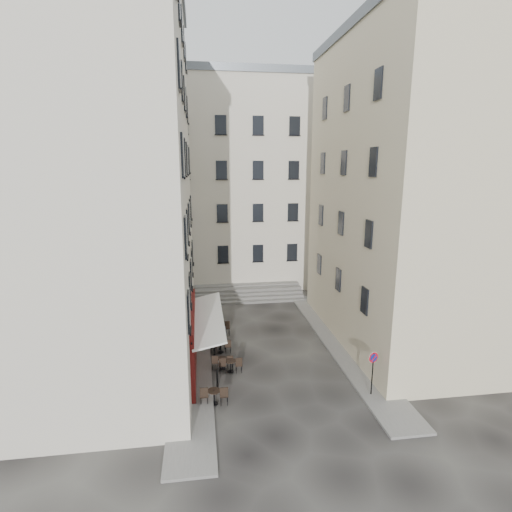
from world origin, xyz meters
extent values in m
plane|color=black|center=(0.00, 0.00, 0.00)|extent=(90.00, 90.00, 0.00)
cube|color=slate|center=(-4.50, 4.00, 0.06)|extent=(2.00, 22.00, 0.12)
cube|color=slate|center=(4.50, 3.00, 0.06)|extent=(2.00, 18.00, 0.12)
cube|color=beige|center=(-10.50, 3.00, 10.00)|extent=(12.00, 16.00, 20.00)
cube|color=beige|center=(10.50, 3.50, 9.00)|extent=(12.00, 14.00, 18.00)
cube|color=#53595F|center=(10.50, 3.50, 18.30)|extent=(12.20, 14.20, 0.60)
cube|color=beige|center=(-1.00, 19.00, 9.00)|extent=(18.00, 10.00, 18.00)
cube|color=#53595F|center=(-1.00, 19.00, 18.30)|extent=(18.20, 10.20, 0.60)
cube|color=#44090A|center=(-4.42, 1.00, 1.75)|extent=(0.25, 7.00, 3.50)
cube|color=black|center=(-4.38, 1.00, 1.40)|extent=(0.06, 3.85, 2.00)
cube|color=white|center=(-3.60, 1.00, 2.95)|extent=(1.58, 7.30, 0.41)
cube|color=#615E5C|center=(0.00, 11.90, 0.10)|extent=(9.00, 1.80, 0.20)
cube|color=#615E5C|center=(0.00, 12.35, 0.30)|extent=(9.00, 1.80, 0.20)
cube|color=#615E5C|center=(0.00, 12.80, 0.50)|extent=(9.00, 1.80, 0.20)
cube|color=#615E5C|center=(0.00, 13.25, 0.70)|extent=(9.00, 1.80, 0.20)
cylinder|color=black|center=(-3.25, -1.00, 0.45)|extent=(0.10, 0.10, 0.90)
sphere|color=black|center=(-3.25, -1.00, 0.92)|extent=(0.12, 0.12, 0.12)
cylinder|color=black|center=(-3.25, 2.50, 0.45)|extent=(0.10, 0.10, 0.90)
sphere|color=black|center=(-3.25, 2.50, 0.92)|extent=(0.12, 0.12, 0.12)
cylinder|color=black|center=(-3.25, 6.00, 0.45)|extent=(0.10, 0.10, 0.90)
sphere|color=black|center=(-3.25, 6.00, 0.92)|extent=(0.12, 0.12, 0.12)
cylinder|color=black|center=(4.02, -2.87, 1.12)|extent=(0.06, 0.06, 2.25)
cylinder|color=red|center=(4.02, -2.87, 2.02)|extent=(0.51, 0.16, 0.52)
cylinder|color=navy|center=(4.02, -2.90, 2.02)|extent=(0.37, 0.13, 0.38)
cube|color=red|center=(4.02, -2.92, 2.02)|extent=(0.30, 0.10, 0.30)
cylinder|color=black|center=(-3.47, -2.54, 0.07)|extent=(0.36, 0.36, 0.02)
cylinder|color=black|center=(-3.47, -2.54, 0.41)|extent=(0.05, 0.05, 0.71)
cylinder|color=black|center=(-3.47, -2.54, 0.73)|extent=(0.61, 0.61, 0.04)
cube|color=black|center=(-3.01, -2.54, 0.46)|extent=(0.39, 0.39, 0.91)
cube|color=black|center=(-3.92, -2.43, 0.46)|extent=(0.39, 0.39, 0.91)
cylinder|color=black|center=(-2.48, 0.31, 0.07)|extent=(0.35, 0.35, 0.02)
cylinder|color=black|center=(-2.48, 0.31, 0.38)|extent=(0.05, 0.05, 0.67)
cylinder|color=black|center=(-2.48, 0.31, 0.69)|extent=(0.58, 0.58, 0.04)
cube|color=black|center=(-2.04, 0.31, 0.43)|extent=(0.36, 0.36, 0.86)
cube|color=black|center=(-2.91, 0.41, 0.43)|extent=(0.36, 0.36, 0.86)
cylinder|color=black|center=(-2.89, 0.73, 0.06)|extent=(0.32, 0.32, 0.02)
cylinder|color=black|center=(-2.89, 0.73, 0.36)|extent=(0.04, 0.04, 0.63)
cylinder|color=black|center=(-2.89, 0.73, 0.65)|extent=(0.54, 0.54, 0.04)
cube|color=black|center=(-2.49, 0.73, 0.40)|extent=(0.34, 0.34, 0.81)
cube|color=black|center=(-3.30, 0.82, 0.40)|extent=(0.34, 0.34, 0.81)
cylinder|color=black|center=(-2.86, 2.69, 0.06)|extent=(0.33, 0.33, 0.02)
cylinder|color=black|center=(-2.86, 2.69, 0.37)|extent=(0.05, 0.05, 0.64)
cylinder|color=black|center=(-2.86, 2.69, 0.66)|extent=(0.55, 0.55, 0.04)
cube|color=black|center=(-2.45, 2.69, 0.41)|extent=(0.35, 0.35, 0.83)
cube|color=black|center=(-3.28, 2.78, 0.41)|extent=(0.35, 0.35, 0.83)
cylinder|color=black|center=(-2.85, 5.23, 0.08)|extent=(0.40, 0.40, 0.02)
cylinder|color=black|center=(-2.85, 5.23, 0.44)|extent=(0.05, 0.05, 0.77)
cylinder|color=black|center=(-2.85, 5.23, 0.79)|extent=(0.66, 0.66, 0.04)
cube|color=black|center=(-2.36, 5.23, 0.49)|extent=(0.42, 0.42, 0.99)
cube|color=black|center=(-3.35, 5.34, 0.49)|extent=(0.42, 0.42, 0.99)
imported|color=#222328|center=(-2.76, 3.19, 0.92)|extent=(0.75, 0.56, 1.85)
camera|label=1|loc=(-3.87, -19.15, 10.80)|focal=28.00mm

